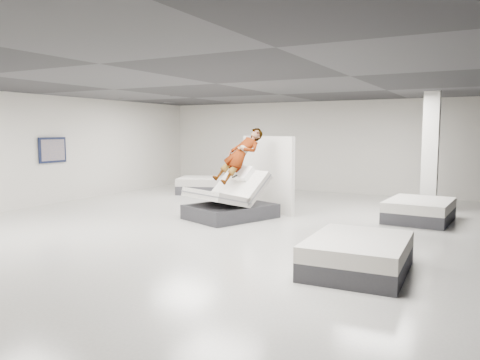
{
  "coord_description": "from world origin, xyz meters",
  "views": [
    {
      "loc": [
        5.45,
        -8.99,
        2.16
      ],
      "look_at": [
        0.22,
        0.71,
        1.0
      ],
      "focal_mm": 35.0,
      "sensor_mm": 36.0,
      "label": 1
    }
  ],
  "objects_px": {
    "hero_bed": "(230,203)",
    "wall_poster": "(53,150)",
    "person": "(240,167)",
    "flat_bed_right_near": "(358,255)",
    "divider_panel": "(267,174)",
    "flat_bed_right_far": "(419,210)",
    "column": "(430,152)",
    "flat_bed_left_far": "(208,185)",
    "remote": "(235,176)"
  },
  "relations": [
    {
      "from": "hero_bed",
      "to": "wall_poster",
      "type": "distance_m",
      "value": 5.89
    },
    {
      "from": "wall_poster",
      "to": "person",
      "type": "bearing_deg",
      "value": 7.15
    },
    {
      "from": "hero_bed",
      "to": "flat_bed_right_near",
      "type": "relative_size",
      "value": 1.23
    },
    {
      "from": "divider_panel",
      "to": "flat_bed_right_far",
      "type": "relative_size",
      "value": 1.14
    },
    {
      "from": "column",
      "to": "wall_poster",
      "type": "xyz_separation_m",
      "value": [
        -9.93,
        -4.0,
        0.0
      ]
    },
    {
      "from": "divider_panel",
      "to": "flat_bed_left_far",
      "type": "distance_m",
      "value": 4.12
    },
    {
      "from": "flat_bed_right_far",
      "to": "column",
      "type": "xyz_separation_m",
      "value": [
        0.01,
        1.67,
        1.34
      ]
    },
    {
      "from": "flat_bed_right_near",
      "to": "flat_bed_left_far",
      "type": "bearing_deg",
      "value": 136.0
    },
    {
      "from": "flat_bed_right_far",
      "to": "flat_bed_right_near",
      "type": "bearing_deg",
      "value": -93.23
    },
    {
      "from": "hero_bed",
      "to": "flat_bed_right_far",
      "type": "bearing_deg",
      "value": 24.46
    },
    {
      "from": "column",
      "to": "wall_poster",
      "type": "height_order",
      "value": "column"
    },
    {
      "from": "hero_bed",
      "to": "divider_panel",
      "type": "relative_size",
      "value": 1.08
    },
    {
      "from": "flat_bed_left_far",
      "to": "column",
      "type": "relative_size",
      "value": 0.75
    },
    {
      "from": "remote",
      "to": "flat_bed_left_far",
      "type": "xyz_separation_m",
      "value": [
        -3.22,
        3.9,
        -0.79
      ]
    },
    {
      "from": "wall_poster",
      "to": "divider_panel",
      "type": "bearing_deg",
      "value": 17.66
    },
    {
      "from": "person",
      "to": "divider_panel",
      "type": "relative_size",
      "value": 0.77
    },
    {
      "from": "wall_poster",
      "to": "flat_bed_left_far",
      "type": "bearing_deg",
      "value": 57.23
    },
    {
      "from": "flat_bed_right_far",
      "to": "wall_poster",
      "type": "bearing_deg",
      "value": -166.78
    },
    {
      "from": "flat_bed_left_far",
      "to": "column",
      "type": "distance_m",
      "value": 7.33
    },
    {
      "from": "flat_bed_left_far",
      "to": "wall_poster",
      "type": "relative_size",
      "value": 2.53
    },
    {
      "from": "wall_poster",
      "to": "hero_bed",
      "type": "bearing_deg",
      "value": 4.3
    },
    {
      "from": "person",
      "to": "divider_panel",
      "type": "height_order",
      "value": "divider_panel"
    },
    {
      "from": "remote",
      "to": "divider_panel",
      "type": "distance_m",
      "value": 1.61
    },
    {
      "from": "column",
      "to": "remote",
      "type": "bearing_deg",
      "value": -137.39
    },
    {
      "from": "hero_bed",
      "to": "remote",
      "type": "height_order",
      "value": "hero_bed"
    },
    {
      "from": "remote",
      "to": "flat_bed_right_near",
      "type": "relative_size",
      "value": 0.07
    },
    {
      "from": "flat_bed_right_far",
      "to": "flat_bed_left_far",
      "type": "relative_size",
      "value": 0.81
    },
    {
      "from": "remote",
      "to": "flat_bed_right_near",
      "type": "xyz_separation_m",
      "value": [
        3.71,
        -2.78,
        -0.81
      ]
    },
    {
      "from": "divider_panel",
      "to": "flat_bed_right_far",
      "type": "distance_m",
      "value": 3.95
    },
    {
      "from": "divider_panel",
      "to": "remote",
      "type": "bearing_deg",
      "value": -65.15
    },
    {
      "from": "remote",
      "to": "flat_bed_left_far",
      "type": "bearing_deg",
      "value": 151.27
    },
    {
      "from": "divider_panel",
      "to": "flat_bed_left_far",
      "type": "xyz_separation_m",
      "value": [
        -3.34,
        2.3,
        -0.74
      ]
    },
    {
      "from": "hero_bed",
      "to": "column",
      "type": "height_order",
      "value": "column"
    },
    {
      "from": "divider_panel",
      "to": "hero_bed",
      "type": "bearing_deg",
      "value": -72.78
    },
    {
      "from": "hero_bed",
      "to": "flat_bed_left_far",
      "type": "xyz_separation_m",
      "value": [
        -3.02,
        3.8,
        -0.12
      ]
    },
    {
      "from": "divider_panel",
      "to": "wall_poster",
      "type": "height_order",
      "value": "divider_panel"
    },
    {
      "from": "hero_bed",
      "to": "flat_bed_right_near",
      "type": "bearing_deg",
      "value": -36.49
    },
    {
      "from": "flat_bed_right_near",
      "to": "flat_bed_left_far",
      "type": "height_order",
      "value": "flat_bed_left_far"
    },
    {
      "from": "remote",
      "to": "flat_bed_left_far",
      "type": "relative_size",
      "value": 0.06
    },
    {
      "from": "flat_bed_left_far",
      "to": "hero_bed",
      "type": "bearing_deg",
      "value": -51.5
    },
    {
      "from": "flat_bed_right_far",
      "to": "remote",
      "type": "bearing_deg",
      "value": -153.3
    },
    {
      "from": "flat_bed_left_far",
      "to": "column",
      "type": "xyz_separation_m",
      "value": [
        7.21,
        -0.23,
        1.33
      ]
    },
    {
      "from": "person",
      "to": "flat_bed_right_near",
      "type": "distance_m",
      "value": 5.05
    },
    {
      "from": "flat_bed_right_near",
      "to": "wall_poster",
      "type": "xyz_separation_m",
      "value": [
        -9.65,
        2.45,
        1.34
      ]
    },
    {
      "from": "flat_bed_right_far",
      "to": "column",
      "type": "relative_size",
      "value": 0.61
    },
    {
      "from": "flat_bed_right_near",
      "to": "flat_bed_left_far",
      "type": "relative_size",
      "value": 0.81
    },
    {
      "from": "flat_bed_right_far",
      "to": "person",
      "type": "bearing_deg",
      "value": -158.53
    },
    {
      "from": "flat_bed_left_far",
      "to": "flat_bed_right_far",
      "type": "bearing_deg",
      "value": -14.81
    },
    {
      "from": "flat_bed_right_near",
      "to": "person",
      "type": "bearing_deg",
      "value": 139.84
    },
    {
      "from": "flat_bed_left_far",
      "to": "wall_poster",
      "type": "bearing_deg",
      "value": -122.77
    }
  ]
}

